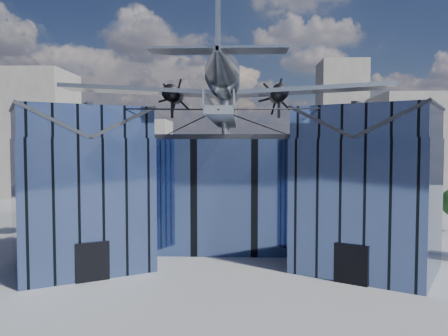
{
  "coord_description": "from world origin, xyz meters",
  "views": [
    {
      "loc": [
        1.26,
        -32.66,
        9.02
      ],
      "look_at": [
        0.0,
        2.0,
        7.2
      ],
      "focal_mm": 35.0,
      "sensor_mm": 36.0,
      "label": 1
    }
  ],
  "objects": [
    {
      "name": "museum",
      "position": [
        0.0,
        5.82,
        5.54
      ],
      "size": [
        32.88,
        24.5,
        17.6
      ],
      "color": "#465B8F",
      "rests_on": "ground"
    },
    {
      "name": "ground_plane",
      "position": [
        0.0,
        0.0,
        0.0
      ],
      "size": [
        120.0,
        120.0,
        0.0
      ],
      "primitive_type": "plane",
      "color": "gray"
    },
    {
      "name": "bg_towers",
      "position": [
        1.45,
        50.49,
        10.01
      ],
      "size": [
        77.0,
        24.5,
        26.0
      ],
      "color": "gray",
      "rests_on": "ground"
    }
  ]
}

